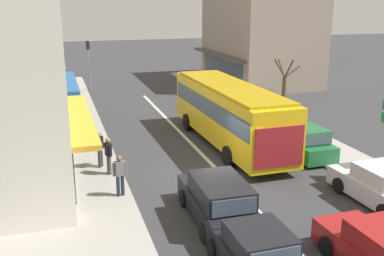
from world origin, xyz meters
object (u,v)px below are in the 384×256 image
at_px(parked_hatchback_kerb_second, 304,143).
at_px(pedestrian_far_walker, 120,173).
at_px(street_tree_right, 284,97).
at_px(wagon_queue_gap_filler, 218,201).
at_px(parked_sedan_kerb_third, 253,117).
at_px(traffic_light_downstreet, 88,57).
at_px(pedestrian_with_handbag_near, 100,147).
at_px(city_bus, 229,110).
at_px(parked_sedan_kerb_front, 380,187).
at_px(parked_sedan_kerb_rear, 218,96).
at_px(pedestrian_browsing_midblock, 108,154).
at_px(sedan_adjacent_lane_trail, 382,254).
at_px(sedan_adjacent_lane_lead, 258,255).

distance_m(parked_hatchback_kerb_second, pedestrian_far_walker, 9.58).
bearing_deg(pedestrian_far_walker, street_tree_right, 32.69).
height_order(wagon_queue_gap_filler, parked_sedan_kerb_third, wagon_queue_gap_filler).
height_order(wagon_queue_gap_filler, traffic_light_downstreet, traffic_light_downstreet).
xyz_separation_m(wagon_queue_gap_filler, parked_sedan_kerb_third, (6.19, 10.61, -0.08)).
bearing_deg(wagon_queue_gap_filler, pedestrian_with_handbag_near, 118.75).
xyz_separation_m(traffic_light_downstreet, pedestrian_far_walker, (-0.69, -22.16, -1.79)).
bearing_deg(city_bus, street_tree_right, 22.28).
bearing_deg(parked_sedan_kerb_front, city_bus, 108.83).
relative_size(parked_hatchback_kerb_second, parked_sedan_kerb_third, 0.88).
bearing_deg(parked_sedan_kerb_third, parked_sedan_kerb_rear, 90.23).
height_order(city_bus, parked_sedan_kerb_front, city_bus).
distance_m(pedestrian_with_handbag_near, pedestrian_far_walker, 3.43).
distance_m(wagon_queue_gap_filler, parked_sedan_kerb_front, 6.35).
relative_size(street_tree_right, pedestrian_with_handbag_near, 2.64).
height_order(pedestrian_browsing_midblock, pedestrian_far_walker, same).
relative_size(parked_sedan_kerb_rear, street_tree_right, 0.99).
height_order(sedan_adjacent_lane_trail, traffic_light_downstreet, traffic_light_downstreet).
distance_m(parked_hatchback_kerb_second, parked_sedan_kerb_third, 5.59).
bearing_deg(wagon_queue_gap_filler, city_bus, 66.07).
bearing_deg(street_tree_right, pedestrian_far_walker, -147.31).
height_order(wagon_queue_gap_filler, sedan_adjacent_lane_lead, wagon_queue_gap_filler).
bearing_deg(sedan_adjacent_lane_trail, pedestrian_browsing_midblock, 123.68).
bearing_deg(pedestrian_far_walker, parked_sedan_kerb_front, -19.09).
bearing_deg(sedan_adjacent_lane_lead, pedestrian_far_walker, 114.94).
relative_size(parked_sedan_kerb_front, traffic_light_downstreet, 1.02).
xyz_separation_m(pedestrian_with_handbag_near, pedestrian_far_walker, (0.40, -3.40, -0.00)).
xyz_separation_m(sedan_adjacent_lane_lead, pedestrian_with_handbag_near, (-3.28, 9.60, 0.40)).
distance_m(parked_sedan_kerb_front, pedestrian_with_handbag_near, 11.78).
distance_m(wagon_queue_gap_filler, pedestrian_browsing_midblock, 6.05).
bearing_deg(traffic_light_downstreet, parked_sedan_kerb_front, -71.21).
relative_size(parked_sedan_kerb_rear, pedestrian_with_handbag_near, 2.61).
xyz_separation_m(parked_hatchback_kerb_second, traffic_light_downstreet, (-8.62, 19.91, 2.15)).
bearing_deg(sedan_adjacent_lane_lead, city_bus, 72.32).
relative_size(street_tree_right, pedestrian_browsing_midblock, 2.64).
distance_m(city_bus, pedestrian_far_walker, 8.29).
relative_size(wagon_queue_gap_filler, street_tree_right, 1.06).
bearing_deg(pedestrian_browsing_midblock, street_tree_right, 22.23).
bearing_deg(sedan_adjacent_lane_lead, pedestrian_with_handbag_near, 108.86).
height_order(city_bus, parked_sedan_kerb_third, city_bus).
height_order(parked_sedan_kerb_rear, pedestrian_far_walker, pedestrian_far_walker).
distance_m(sedan_adjacent_lane_trail, parked_sedan_kerb_rear, 21.26).
height_order(traffic_light_downstreet, pedestrian_far_walker, traffic_light_downstreet).
height_order(sedan_adjacent_lane_trail, parked_hatchback_kerb_second, parked_hatchback_kerb_second).
xyz_separation_m(wagon_queue_gap_filler, street_tree_right, (7.56, 9.54, 1.27)).
bearing_deg(sedan_adjacent_lane_lead, street_tree_right, 59.41).
bearing_deg(wagon_queue_gap_filler, parked_sedan_kerb_rear, 69.75).
xyz_separation_m(sedan_adjacent_lane_trail, parked_sedan_kerb_front, (3.11, 3.90, 0.00)).
height_order(street_tree_right, pedestrian_browsing_midblock, street_tree_right).
height_order(sedan_adjacent_lane_lead, parked_sedan_kerb_front, same).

